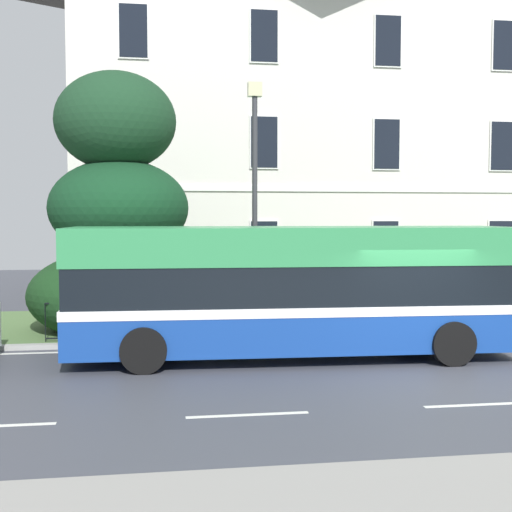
# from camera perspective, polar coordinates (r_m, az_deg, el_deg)

# --- Properties ---
(ground_plane) EXTENTS (60.00, 56.00, 0.18)m
(ground_plane) POSITION_cam_1_polar(r_m,az_deg,el_deg) (14.70, 13.57, -9.29)
(ground_plane) COLOR #3F414A
(georgian_townhouse) EXTENTS (18.19, 9.87, 14.19)m
(georgian_townhouse) POSITION_cam_1_polar(r_m,az_deg,el_deg) (28.68, 3.65, 11.63)
(georgian_townhouse) COLOR silver
(georgian_townhouse) RESTS_ON ground_plane
(iron_verge_railing) EXTENTS (17.34, 0.04, 0.97)m
(iron_verge_railing) POSITION_cam_1_polar(r_m,az_deg,el_deg) (17.77, 11.08, -4.94)
(iron_verge_railing) COLOR black
(iron_verge_railing) RESTS_ON ground_plane
(evergreen_tree) EXTENTS (4.44, 4.44, 7.28)m
(evergreen_tree) POSITION_cam_1_polar(r_m,az_deg,el_deg) (18.48, -12.12, 2.90)
(evergreen_tree) COLOR #423328
(evergreen_tree) RESTS_ON ground_plane
(single_decker_bus) EXTENTS (10.07, 3.01, 2.96)m
(single_decker_bus) POSITION_cam_1_polar(r_m,az_deg,el_deg) (14.96, 3.24, -2.83)
(single_decker_bus) COLOR navy
(single_decker_bus) RESTS_ON ground_plane
(street_lamp_post) EXTENTS (0.36, 0.24, 6.55)m
(street_lamp_post) POSITION_cam_1_polar(r_m,az_deg,el_deg) (17.38, -0.11, 5.72)
(street_lamp_post) COLOR #333338
(street_lamp_post) RESTS_ON ground_plane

